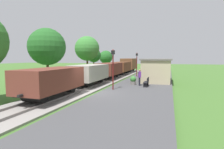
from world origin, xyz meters
TOP-DOWN VIEW (x-y plane):
  - ground_plane at (0.00, 0.00)m, footprint 160.00×160.00m
  - platform_slab at (3.20, 0.00)m, footprint 6.00×60.00m
  - track_ballast at (-2.40, 0.00)m, footprint 3.80×60.00m
  - rail_near at (-1.68, 0.00)m, footprint 0.07×60.00m
  - rail_far at (-3.12, 0.00)m, footprint 0.07×60.00m
  - freight_train at (-2.40, 11.57)m, footprint 2.50×32.60m
  - station_hut at (4.40, 9.21)m, footprint 3.50×5.80m
  - bench_near_hut at (3.72, 4.73)m, footprint 0.42×1.50m
  - person_waiting at (2.93, 5.09)m, footprint 0.35×0.44m
  - potted_planter at (2.17, 5.58)m, footprint 0.64×0.64m
  - lamp_post_near at (1.01, 2.00)m, footprint 0.28×0.28m
  - lamp_post_far at (1.01, 14.24)m, footprint 0.28×0.28m
  - tree_trackside_mid at (-7.39, 3.78)m, footprint 4.17×4.17m
  - tree_trackside_far at (-6.47, 12.24)m, footprint 3.82×3.82m
  - tree_field_left at (-8.86, 20.23)m, footprint 2.90×2.90m
  - tree_field_distant at (-9.35, 28.84)m, footprint 3.29×3.29m

SIDE VIEW (x-z plane):
  - ground_plane at x=0.00m, z-range 0.00..0.00m
  - track_ballast at x=-2.40m, z-range 0.00..0.12m
  - platform_slab at x=3.20m, z-range 0.00..0.25m
  - rail_near at x=-1.68m, z-range 0.12..0.26m
  - rail_far at x=-3.12m, z-range 0.12..0.26m
  - bench_near_hut at x=3.72m, z-range 0.27..1.18m
  - potted_planter at x=2.17m, z-range 0.26..1.18m
  - person_waiting at x=2.93m, z-range 0.33..2.04m
  - freight_train at x=-2.40m, z-range 0.10..2.82m
  - station_hut at x=4.40m, z-range 0.26..3.04m
  - lamp_post_near at x=1.01m, z-range 0.95..4.65m
  - lamp_post_far at x=1.01m, z-range 0.95..4.65m
  - tree_field_distant at x=-9.35m, z-range 0.80..5.72m
  - tree_field_left at x=-8.86m, z-range 1.08..6.19m
  - tree_trackside_mid at x=-7.39m, z-range 1.14..7.61m
  - tree_trackside_far at x=-6.47m, z-range 1.32..7.81m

